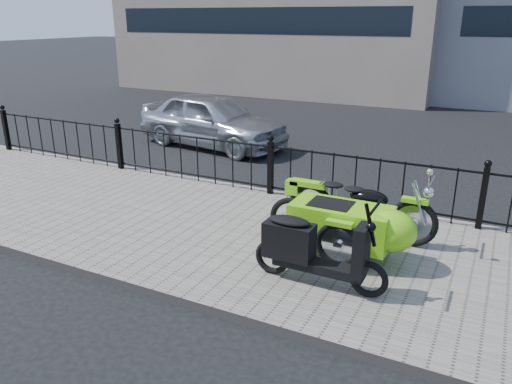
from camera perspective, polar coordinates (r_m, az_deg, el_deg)
The scene contains 8 objects.
ground at distance 8.05m, azimuth -2.35°, elevation -3.71°, with size 120.00×120.00×0.00m, color black.
sidewalk at distance 7.63m, azimuth -4.19°, elevation -4.60°, with size 30.00×3.80×0.12m, color slate.
curb at distance 9.22m, azimuth 2.01°, elevation -0.23°, with size 30.00×0.10×0.12m, color gray.
iron_fence at distance 8.94m, azimuth 1.67°, elevation 2.69°, with size 14.11×0.11×1.08m.
motorcycle_sidecar at distance 6.74m, azimuth 11.46°, elevation -3.35°, with size 2.28×1.48×0.98m.
scooter at distance 5.97m, azimuth 6.18°, elevation -6.52°, with size 1.67×0.49×1.13m.
spare_tire at distance 7.18m, azimuth 4.01°, elevation -2.96°, with size 0.62×0.62×0.09m, color black.
sedan_car at distance 12.81m, azimuth -5.03°, elevation 8.20°, with size 1.61×4.01×1.37m, color silver.
Camera 1 is at (3.64, -6.45, 3.16)m, focal length 35.00 mm.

